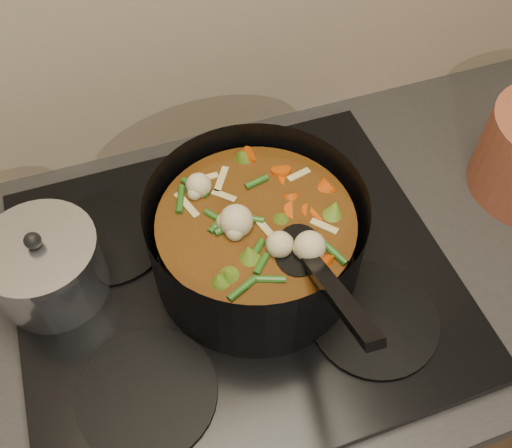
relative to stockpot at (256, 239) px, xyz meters
name	(u,v)px	position (x,y,z in m)	size (l,w,h in m)	color
counter	(242,393)	(-0.04, -0.01, -0.54)	(2.64, 0.64, 0.91)	brown
stovetop	(235,280)	(-0.04, -0.01, -0.08)	(0.62, 0.54, 0.03)	black
stockpot	(256,239)	(0.00, 0.00, 0.00)	(0.36, 0.43, 0.22)	black
saucepan	(47,267)	(-0.28, 0.06, -0.01)	(0.16, 0.16, 0.13)	silver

